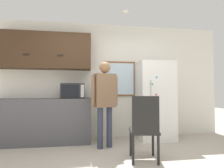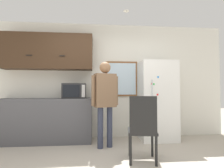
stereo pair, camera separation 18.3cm
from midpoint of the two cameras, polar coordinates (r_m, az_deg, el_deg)
name	(u,v)px [view 2 (the right image)]	position (r m, az deg, el deg)	size (l,w,h in m)	color
back_wall	(102,80)	(4.20, -2.04, 1.27)	(6.00, 0.06, 2.70)	silver
counter	(46,120)	(4.04, -19.60, -11.04)	(1.97, 0.58, 0.93)	#4C4C51
upper_cabinets	(48,52)	(4.20, -18.93, 9.86)	(1.97, 0.37, 0.79)	#3D2819
microwave	(74,91)	(3.84, -10.82, -2.23)	(0.49, 0.40, 0.32)	#232326
person	(105,95)	(3.40, -0.74, -3.67)	(0.53, 0.34, 1.66)	#33384C
refrigerator	(157,100)	(4.11, 15.73, -5.18)	(0.78, 0.66, 1.75)	white
chair	(142,126)	(2.79, 11.83, -13.37)	(0.50, 0.50, 1.02)	black
window	(122,79)	(4.21, 4.38, 1.69)	(0.76, 0.05, 0.84)	brown
ceiling_light	(126,11)	(3.78, 6.14, 22.62)	(0.11, 0.11, 0.01)	white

